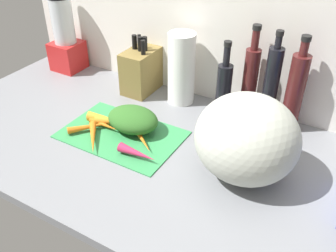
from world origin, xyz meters
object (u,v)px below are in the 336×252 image
object	(u,v)px
cutting_board	(122,134)
blender_appliance	(65,38)
carrot_0	(142,139)
knife_block	(141,70)
bottle_2	(271,87)
carrot_3	(104,125)
carrot_5	(93,138)
bottle_3	(295,92)
winter_squash	(247,139)
paper_towel_roll	(181,69)
bottle_0	(224,89)
carrot_6	(93,126)
bottle_1	(250,81)
carrot_1	(106,119)
carrot_2	(137,153)
carrot_4	(119,122)

from	to	relation	value
cutting_board	blender_appliance	xyz separation A→B (cm)	(-51.25, 30.49, 13.93)
carrot_0	knife_block	size ratio (longest dim) A/B	0.64
blender_appliance	bottle_2	xyz separation A→B (cm)	(90.85, 0.64, 0.49)
carrot_0	carrot_3	xyz separation A→B (cm)	(-15.56, 0.17, 0.06)
carrot_3	bottle_2	bearing A→B (deg)	33.95
carrot_0	bottle_2	bearing A→B (deg)	45.46
cutting_board	carrot_0	size ratio (longest dim) A/B	2.77
carrot_5	bottle_3	world-z (taller)	bottle_3
carrot_5	winter_squash	bearing A→B (deg)	12.04
carrot_3	paper_towel_roll	world-z (taller)	paper_towel_roll
paper_towel_roll	bottle_0	size ratio (longest dim) A/B	0.94
carrot_6	bottle_1	xyz separation A→B (cm)	(41.49, 36.40, 12.02)
carrot_1	carrot_2	world-z (taller)	carrot_1
carrot_0	carrot_5	bearing A→B (deg)	-151.02
carrot_3	bottle_1	size ratio (longest dim) A/B	0.36
carrot_5	blender_appliance	world-z (taller)	blender_appliance
knife_block	paper_towel_roll	size ratio (longest dim) A/B	0.83
bottle_1	carrot_0	bearing A→B (deg)	-124.21
carrot_4	winter_squash	world-z (taller)	winter_squash
winter_squash	bottle_1	distance (cm)	33.24
carrot_6	bottle_3	size ratio (longest dim) A/B	0.51
cutting_board	bottle_2	size ratio (longest dim) A/B	1.17
carrot_1	paper_towel_roll	world-z (taller)	paper_towel_roll
carrot_3	bottle_0	size ratio (longest dim) A/B	0.43
carrot_4	bottle_1	world-z (taller)	bottle_1
carrot_0	blender_appliance	world-z (taller)	blender_appliance
carrot_4	bottle_3	distance (cm)	59.77
carrot_3	bottle_1	xyz separation A→B (cm)	(38.58, 33.70, 12.08)
carrot_6	blender_appliance	distance (cm)	54.59
carrot_5	winter_squash	distance (cm)	49.96
cutting_board	winter_squash	xyz separation A→B (cm)	(42.28, 2.01, 12.38)
carrot_2	carrot_4	distance (cm)	19.01
winter_squash	knife_block	xyz separation A→B (cm)	(-53.91, 28.03, -3.89)
carrot_0	carrot_2	size ratio (longest dim) A/B	1.11
carrot_0	bottle_0	distance (cm)	33.77
carrot_3	winter_squash	world-z (taller)	winter_squash
carrot_6	bottle_2	size ratio (longest dim) A/B	0.50
carrot_1	bottle_3	xyz separation A→B (cm)	(55.28, 30.16, 11.83)
paper_towel_roll	carrot_6	bearing A→B (deg)	-115.60
carrot_2	carrot_5	bearing A→B (deg)	-179.69
carrot_6	blender_appliance	world-z (taller)	blender_appliance
cutting_board	carrot_4	xyz separation A→B (cm)	(-3.39, 3.10, 2.12)
carrot_1	carrot_4	distance (cm)	4.64
carrot_1	bottle_2	distance (cm)	56.97
paper_towel_roll	bottle_0	bearing A→B (deg)	-8.11
carrot_1	carrot_5	bearing A→B (deg)	-76.45
winter_squash	bottle_0	world-z (taller)	bottle_0
carrot_0	carrot_3	size ratio (longest dim) A/B	1.18
carrot_2	paper_towel_roll	world-z (taller)	paper_towel_roll
carrot_0	carrot_5	world-z (taller)	carrot_5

